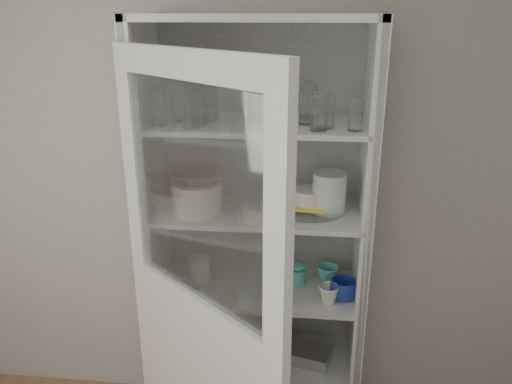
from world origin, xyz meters
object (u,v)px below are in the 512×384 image
Objects in this scene: terracotta_bowl at (196,177)px; cream_dish at (250,350)px; cream_bowl at (197,190)px; glass_platter at (309,207)px; goblet_1 at (204,95)px; white_ramekin at (309,196)px; mug_teal at (327,275)px; goblet_2 at (288,98)px; teal_jar at (297,275)px; goblet_3 at (309,98)px; plate_stack_back at (199,186)px; yellow_trivet at (309,204)px; goblet_0 at (196,97)px; pantry_cabinet at (257,264)px; white_canister at (200,269)px; mug_blue at (343,289)px; grey_bowl_stack at (329,192)px; mug_white at (328,294)px; measuring_cups at (187,288)px; cupboard_door at (202,348)px; plate_stack_front at (198,205)px; tin_box at (308,355)px.

cream_dish is at bearing 12.02° from terracotta_bowl.
glass_platter is at bearing 10.15° from cream_bowl.
goblet_1 is 0.66m from white_ramekin.
goblet_2 is at bearing 171.88° from mug_teal.
terracotta_bowl is 0.96m from cream_dish.
glass_platter is 0.36m from teal_jar.
plate_stack_back is at bearing 177.34° from goblet_3.
mug_teal is at bearing 16.54° from yellow_trivet.
goblet_2 is at bearing 163.18° from goblet_3.
goblet_0 is 0.75× the size of cream_dish.
pantry_cabinet reaches higher than goblet_2.
white_canister is at bearing -107.72° from goblet_1.
goblet_2 is 1.36× the size of mug_blue.
grey_bowl_stack is (0.61, -0.09, -0.40)m from goblet_0.
goblet_0 is at bearing 155.88° from cream_dish.
cream_bowl reaches higher than glass_platter.
pantry_cabinet reaches higher than goblet_1.
mug_white is (0.62, -0.21, -0.84)m from goblet_0.
yellow_trivet is 1.22× the size of white_ramekin.
measuring_cups is 0.38× the size of cream_dish.
white_canister is at bearing 143.39° from cupboard_door.
plate_stack_back reaches higher than mug_white.
goblet_0 is 1.28m from cream_dish.
terracotta_bowl reaches higher than glass_platter.
cream_dish is at bearing 12.02° from cream_bowl.
grey_bowl_stack reaches higher than plate_stack_front.
measuring_cups is 0.72× the size of white_canister.
grey_bowl_stack is 0.84× the size of tin_box.
mug_blue reaches higher than cream_dish.
cream_bowl is 0.51m from glass_platter.
cupboard_door is 11.80× the size of goblet_2.
mug_teal is 0.84× the size of white_canister.
pantry_cabinet is at bearing 168.49° from grey_bowl_stack.
mug_blue is at bearing -7.35° from cream_dish.
terracotta_bowl reaches higher than plate_stack_front.
plate_stack_front is 0.72m from mug_teal.
cream_bowl is at bearing -169.85° from glass_platter.
goblet_2 is 0.54m from terracotta_bowl.
glass_platter is at bearing -43.55° from goblet_2.
glass_platter is 0.69m from measuring_cups.
goblet_2 is at bearing 136.45° from yellow_trivet.
cream_bowl is 1.22× the size of yellow_trivet.
white_ramekin is (0.40, 0.53, 0.45)m from cupboard_door.
cream_bowl is 0.97× the size of cream_dish.
goblet_2 reaches higher than cream_bowl.
glass_platter is (0.02, -0.07, -0.48)m from goblet_3.
plate_stack_back is 1.00m from tin_box.
measuring_cups is at bearing -153.37° from pantry_cabinet.
cream_bowl is 0.65m from teal_jar.
cupboard_door is at bearing -124.25° from mug_blue.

